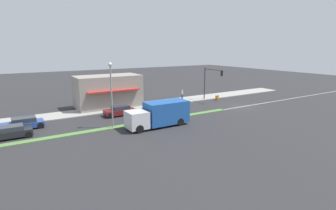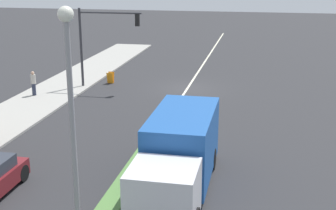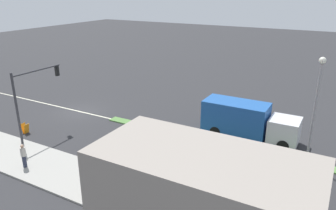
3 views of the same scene
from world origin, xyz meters
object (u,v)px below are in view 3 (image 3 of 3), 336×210
at_px(street_lamp, 316,99).
at_px(warning_aframe_sign, 25,128).
at_px(sedan_maroon, 246,180).
at_px(delivery_truck, 246,120).
at_px(traffic_signal_main, 31,92).
at_px(pedestrian, 23,155).

relative_size(street_lamp, warning_aframe_sign, 8.80).
xyz_separation_m(street_lamp, warning_aframe_sign, (5.97, -21.20, -4.35)).
bearing_deg(warning_aframe_sign, sedan_maroon, 93.02).
relative_size(delivery_truck, sedan_maroon, 1.87).
bearing_deg(delivery_truck, street_lamp, 66.07).
distance_m(street_lamp, delivery_truck, 6.35).
bearing_deg(street_lamp, traffic_signal_main, -72.65).
relative_size(street_lamp, delivery_truck, 0.98).
relative_size(pedestrian, sedan_maroon, 0.41).
bearing_deg(sedan_maroon, delivery_truck, -163.16).
distance_m(traffic_signal_main, delivery_truck, 17.02).
relative_size(pedestrian, delivery_truck, 0.22).
distance_m(pedestrian, sedan_maroon, 14.47).
distance_m(traffic_signal_main, street_lamp, 20.55).
height_order(street_lamp, delivery_truck, street_lamp).
xyz_separation_m(street_lamp, pedestrian, (9.81, -16.43, -3.79)).
xyz_separation_m(traffic_signal_main, warning_aframe_sign, (-0.15, -1.60, -3.47)).
distance_m(traffic_signal_main, warning_aframe_sign, 3.83).
height_order(traffic_signal_main, warning_aframe_sign, traffic_signal_main).
xyz_separation_m(traffic_signal_main, delivery_truck, (-8.32, 14.64, -2.43)).
bearing_deg(street_lamp, delivery_truck, -113.93).
relative_size(street_lamp, pedestrian, 4.48).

